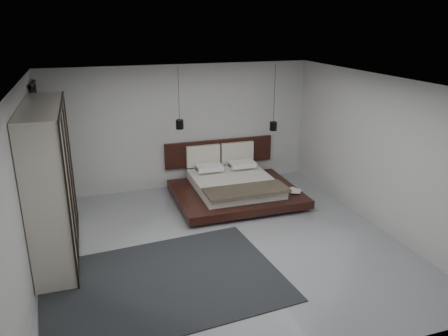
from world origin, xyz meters
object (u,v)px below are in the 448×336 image
object	(u,v)px
bed	(234,186)
rug	(163,282)
lattice_screen	(41,150)
pendant_left	(180,124)
wardrobe	(51,182)
pendant_right	(273,126)

from	to	relation	value
bed	rug	xyz separation A→B (m)	(-2.07, -2.76, -0.27)
lattice_screen	pendant_left	distance (m)	2.77
bed	rug	distance (m)	3.46
wardrobe	rug	bearing A→B (deg)	-44.35
lattice_screen	bed	world-z (taller)	lattice_screen
bed	pendant_left	size ratio (longest dim) A/B	2.06
pendant_left	pendant_right	xyz separation A→B (m)	(2.14, 0.00, -0.19)
pendant_left	pendant_right	world-z (taller)	same
pendant_right	rug	world-z (taller)	pendant_right
bed	wardrobe	size ratio (longest dim) A/B	1.02
lattice_screen	pendant_left	world-z (taller)	pendant_left
rug	lattice_screen	bearing A→B (deg)	117.99
pendant_right	rug	distance (m)	4.68
pendant_left	pendant_right	size ratio (longest dim) A/B	0.87
bed	pendant_right	distance (m)	1.64
bed	lattice_screen	bearing A→B (deg)	172.03
wardrobe	rug	size ratio (longest dim) A/B	0.73
rug	wardrobe	bearing A→B (deg)	135.65
lattice_screen	pendant_right	size ratio (longest dim) A/B	1.78
lattice_screen	rug	distance (m)	3.95
wardrobe	rug	world-z (taller)	wardrobe
bed	rug	world-z (taller)	bed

